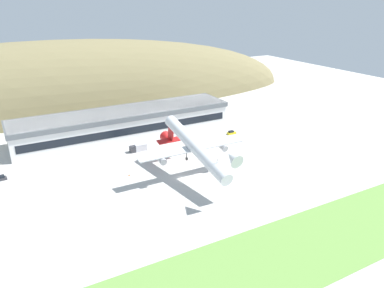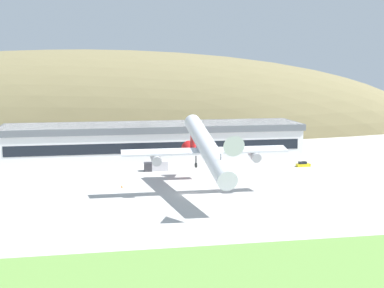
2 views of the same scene
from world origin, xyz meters
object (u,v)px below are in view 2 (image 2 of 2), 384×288
Objects in this scene: fuel_truck at (156,166)px; traffic_cone_0 at (122,186)px; cargo_airplane at (206,148)px; service_car_1 at (303,164)px; terminal_building at (154,139)px.

fuel_truck is 22.17m from traffic_cone_0.
cargo_airplane is 11.77× the size of service_car_1.
cargo_airplane is 25.16m from traffic_cone_0.
fuel_truck is 12.02× the size of traffic_cone_0.
service_car_1 is 0.59× the size of fuel_truck.
cargo_airplane is at bearing -82.86° from terminal_building.
traffic_cone_0 is (-10.91, -19.27, -1.08)m from fuel_truck.
terminal_building reaches higher than service_car_1.
cargo_airplane is 84.08× the size of traffic_cone_0.
fuel_truck reaches higher than service_car_1.
service_car_1 reaches higher than traffic_cone_0.
terminal_building reaches higher than traffic_cone_0.
terminal_building is at bearing 152.89° from service_car_1.
terminal_building is 52.57m from cargo_airplane.
service_car_1 is at bearing 17.98° from traffic_cone_0.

